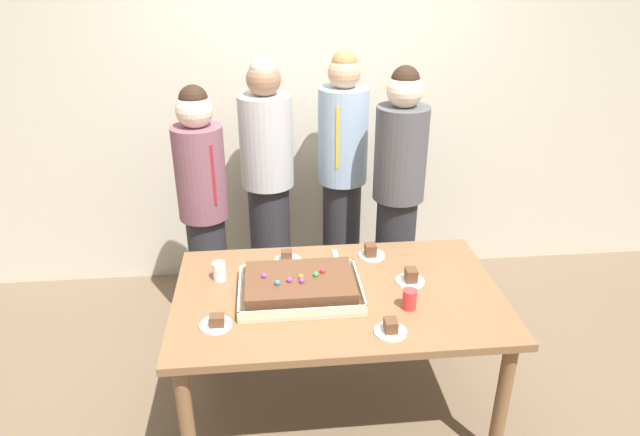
{
  "coord_description": "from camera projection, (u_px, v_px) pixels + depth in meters",
  "views": [
    {
      "loc": [
        -0.33,
        -2.39,
        2.32
      ],
      "look_at": [
        -0.08,
        0.15,
        1.11
      ],
      "focal_mm": 31.6,
      "sensor_mm": 36.0,
      "label": 1
    }
  ],
  "objects": [
    {
      "name": "interior_back_panel",
      "position": [
        311.0,
        80.0,
        3.97
      ],
      "size": [
        8.0,
        0.12,
        3.0
      ],
      "primitive_type": "cube",
      "color": "beige",
      "rests_on": "ground_plane"
    },
    {
      "name": "plated_slice_near_left",
      "position": [
        411.0,
        278.0,
        2.93
      ],
      "size": [
        0.15,
        0.15,
        0.08
      ],
      "color": "white",
      "rests_on": "party_table"
    },
    {
      "name": "person_serving_front",
      "position": [
        268.0,
        183.0,
        3.79
      ],
      "size": [
        0.35,
        0.35,
        1.75
      ],
      "rotation": [
        0.0,
        0.0,
        -1.45
      ],
      "color": "#28282D",
      "rests_on": "ground_plane"
    },
    {
      "name": "plated_slice_far_right",
      "position": [
        391.0,
        329.0,
        2.54
      ],
      "size": [
        0.15,
        0.15,
        0.07
      ],
      "color": "white",
      "rests_on": "party_table"
    },
    {
      "name": "drink_cup_middle",
      "position": [
        410.0,
        299.0,
        2.71
      ],
      "size": [
        0.07,
        0.07,
        0.1
      ],
      "primitive_type": "cylinder",
      "color": "red",
      "rests_on": "party_table"
    },
    {
      "name": "sheet_cake",
      "position": [
        300.0,
        286.0,
        2.82
      ],
      "size": [
        0.61,
        0.44,
        0.12
      ],
      "color": "beige",
      "rests_on": "party_table"
    },
    {
      "name": "person_left_edge_reaching",
      "position": [
        342.0,
        176.0,
        3.86
      ],
      "size": [
        0.33,
        0.33,
        1.77
      ],
      "rotation": [
        0.0,
        0.0,
        -1.88
      ],
      "color": "#28282D",
      "rests_on": "ground_plane"
    },
    {
      "name": "plated_slice_near_right",
      "position": [
        371.0,
        252.0,
        3.18
      ],
      "size": [
        0.15,
        0.15,
        0.08
      ],
      "color": "white",
      "rests_on": "party_table"
    },
    {
      "name": "plated_slice_center_front",
      "position": [
        287.0,
        258.0,
        3.13
      ],
      "size": [
        0.15,
        0.15,
        0.07
      ],
      "color": "white",
      "rests_on": "party_table"
    },
    {
      "name": "plated_slice_far_left",
      "position": [
        216.0,
        323.0,
        2.59
      ],
      "size": [
        0.15,
        0.15,
        0.06
      ],
      "color": "white",
      "rests_on": "party_table"
    },
    {
      "name": "person_green_shirt_behind",
      "position": [
        398.0,
        195.0,
        3.61
      ],
      "size": [
        0.33,
        0.33,
        1.72
      ],
      "rotation": [
        0.0,
        0.0,
        -2.25
      ],
      "color": "#28282D",
      "rests_on": "ground_plane"
    },
    {
      "name": "ground_plane",
      "position": [
        336.0,
        405.0,
        3.18
      ],
      "size": [
        12.0,
        12.0,
        0.0
      ],
      "primitive_type": "plane",
      "color": "brown"
    },
    {
      "name": "party_table",
      "position": [
        338.0,
        306.0,
        2.89
      ],
      "size": [
        1.65,
        1.01,
        0.76
      ],
      "color": "brown",
      "rests_on": "ground_plane"
    },
    {
      "name": "cake_server_utensil",
      "position": [
        336.0,
        259.0,
        3.16
      ],
      "size": [
        0.03,
        0.2,
        0.01
      ],
      "primitive_type": "cube",
      "color": "silver",
      "rests_on": "party_table"
    },
    {
      "name": "drink_cup_nearest",
      "position": [
        219.0,
        271.0,
        2.95
      ],
      "size": [
        0.07,
        0.07,
        0.1
      ],
      "primitive_type": "cylinder",
      "color": "white",
      "rests_on": "party_table"
    },
    {
      "name": "person_striped_tie_right",
      "position": [
        204.0,
        208.0,
        3.51
      ],
      "size": [
        0.31,
        0.31,
        1.64
      ],
      "rotation": [
        0.0,
        0.0,
        -1.01
      ],
      "color": "#28282D",
      "rests_on": "ground_plane"
    }
  ]
}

